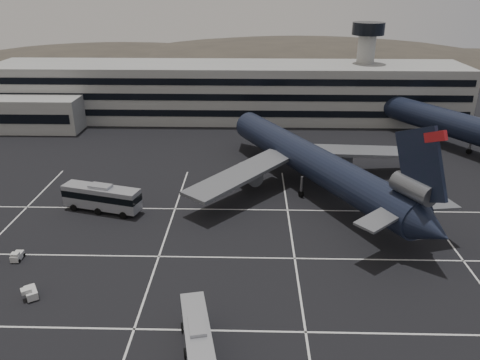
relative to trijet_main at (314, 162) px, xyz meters
name	(u,v)px	position (x,y,z in m)	size (l,w,h in m)	color
ground	(201,275)	(-16.73, -25.79, -5.25)	(260.00, 260.00, 0.00)	black
lane_markings	(209,271)	(-15.79, -25.06, -5.24)	(90.00, 55.62, 0.01)	silver
terminal	(217,92)	(-19.68, 45.36, 1.68)	(125.00, 26.00, 24.00)	gray
hills	(277,86)	(1.26, 144.21, -17.32)	(352.00, 180.00, 44.00)	#38332B
trijet_main	(314,162)	(0.00, 0.00, 0.00)	(42.62, 53.41, 18.08)	black
trijet_far	(478,130)	(35.63, 18.49, 0.18)	(35.73, 52.18, 18.08)	black
bus_near	(198,338)	(-15.58, -39.29, -3.16)	(4.74, 11.11, 3.82)	#9FA1A7
bus_far	(102,197)	(-34.02, -8.69, -2.81)	(12.94, 6.21, 4.46)	#9FA1A7
tug_a	(17,256)	(-41.08, -23.06, -4.69)	(1.20, 1.98, 1.25)	silver
tug_b	(31,293)	(-35.81, -30.75, -4.62)	(2.33, 2.58, 1.43)	silver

